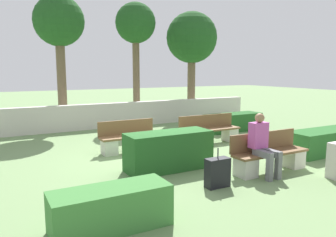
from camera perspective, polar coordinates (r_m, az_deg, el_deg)
ground_plane at (r=8.42m, az=-1.13°, el=-6.73°), size 60.00×60.00×0.00m
perimeter_wall at (r=12.75m, az=-11.25°, el=0.46°), size 13.36×0.30×0.94m
bench_front at (r=7.55m, az=17.24°, el=-6.35°), size 1.88×0.49×0.85m
bench_left_side at (r=8.95m, az=-6.79°, el=-3.80°), size 1.60×0.48×0.85m
bench_right_side at (r=10.04m, az=7.28°, el=-2.39°), size 1.95×0.48×0.85m
person_seated_man at (r=7.11m, az=16.13°, el=-3.96°), size 0.38×0.63×1.31m
hedge_block_near_left at (r=12.16m, az=11.26°, el=-0.64°), size 2.17×0.74×0.64m
hedge_block_near_right at (r=9.70m, az=25.48°, el=-3.64°), size 2.19×0.81×0.63m
hedge_block_mid_left at (r=7.32m, az=0.13°, el=-5.62°), size 1.94×0.72×0.85m
hedge_block_mid_right at (r=4.78m, az=-9.88°, el=-15.21°), size 1.66×0.62×0.59m
suitcase at (r=6.34m, az=8.62°, el=-9.30°), size 0.47×0.22×0.76m
tree_center_left at (r=13.24m, az=-18.45°, el=15.28°), size 1.87×1.87×4.94m
tree_center_right at (r=14.28m, az=-5.67°, el=15.68°), size 1.69×1.69×5.00m
tree_rightmost at (r=15.30m, az=4.16°, el=13.64°), size 2.30×2.30×4.81m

